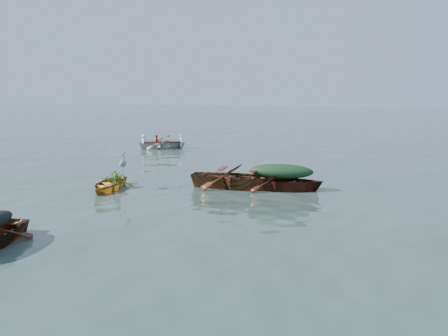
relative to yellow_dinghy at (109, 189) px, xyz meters
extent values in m
plane|color=#3A5146|center=(3.80, -0.92, 0.00)|extent=(140.00, 140.00, 0.00)
imported|color=gold|center=(0.00, 0.00, 0.00)|extent=(1.32, 2.82, 0.72)
imported|color=#41170F|center=(6.04, 1.22, 0.00)|extent=(4.14, 1.42, 0.94)
imported|color=brown|center=(4.51, 1.17, 0.00)|extent=(4.85, 1.65, 1.15)
imported|color=beige|center=(-1.75, 10.26, 0.00)|extent=(3.96, 2.43, 0.88)
ellipsoid|color=#193E1D|center=(6.04, 1.22, 0.73)|extent=(2.28, 0.78, 0.52)
imported|color=#38731E|center=(0.00, 0.55, 0.66)|extent=(0.74, 0.93, 0.60)
imported|color=white|center=(-1.75, 10.26, 0.82)|extent=(2.86, 1.91, 0.76)
camera|label=1|loc=(7.34, -14.00, 3.65)|focal=35.00mm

